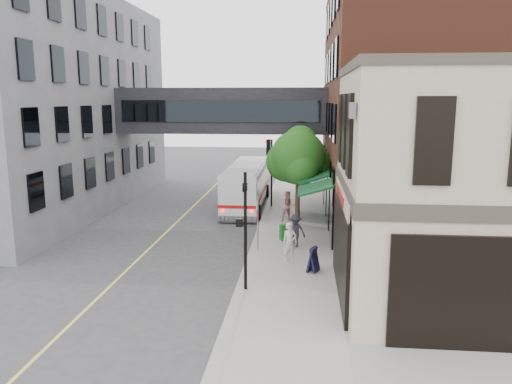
% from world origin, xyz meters
% --- Properties ---
extents(ground, '(120.00, 120.00, 0.00)m').
position_xyz_m(ground, '(0.00, 0.00, 0.00)').
color(ground, '#38383A').
rests_on(ground, ground).
extents(sidewalk_main, '(4.00, 60.00, 0.15)m').
position_xyz_m(sidewalk_main, '(2.00, 14.00, 0.07)').
color(sidewalk_main, gray).
rests_on(sidewalk_main, ground).
extents(corner_building, '(10.19, 8.12, 8.45)m').
position_xyz_m(corner_building, '(8.97, 2.00, 4.21)').
color(corner_building, tan).
rests_on(corner_building, ground).
extents(brick_building, '(13.76, 18.00, 14.00)m').
position_xyz_m(brick_building, '(9.98, 15.00, 6.99)').
color(brick_building, '#592A1B').
rests_on(brick_building, ground).
extents(opposite_building, '(14.00, 24.00, 14.00)m').
position_xyz_m(opposite_building, '(-17.00, 16.00, 7.00)').
color(opposite_building, slate).
rests_on(opposite_building, ground).
extents(skyway_bridge, '(14.00, 3.18, 3.00)m').
position_xyz_m(skyway_bridge, '(-3.00, 18.00, 6.50)').
color(skyway_bridge, black).
rests_on(skyway_bridge, ground).
extents(traffic_signal_near, '(0.44, 0.22, 4.60)m').
position_xyz_m(traffic_signal_near, '(0.37, 2.00, 2.98)').
color(traffic_signal_near, black).
rests_on(traffic_signal_near, sidewalk_main).
extents(traffic_signal_far, '(0.53, 0.28, 4.50)m').
position_xyz_m(traffic_signal_far, '(0.26, 17.00, 3.34)').
color(traffic_signal_far, black).
rests_on(traffic_signal_far, sidewalk_main).
extents(street_sign_pole, '(0.08, 0.75, 3.00)m').
position_xyz_m(street_sign_pole, '(0.39, 7.00, 1.93)').
color(street_sign_pole, gray).
rests_on(street_sign_pole, sidewalk_main).
extents(street_tree, '(3.80, 3.20, 5.60)m').
position_xyz_m(street_tree, '(2.19, 13.22, 3.91)').
color(street_tree, '#382619').
rests_on(street_tree, sidewalk_main).
extents(lane_marking, '(0.12, 40.00, 0.01)m').
position_xyz_m(lane_marking, '(-5.00, 10.00, 0.01)').
color(lane_marking, '#D8CC4C').
rests_on(lane_marking, ground).
extents(bus, '(2.56, 10.45, 2.81)m').
position_xyz_m(bus, '(-1.34, 17.63, 1.58)').
color(bus, silver).
rests_on(bus, ground).
extents(pedestrian_a, '(0.74, 0.61, 1.74)m').
position_xyz_m(pedestrian_a, '(1.96, 5.50, 1.02)').
color(pedestrian_a, silver).
rests_on(pedestrian_a, sidewalk_main).
extents(pedestrian_b, '(1.04, 0.91, 1.79)m').
position_xyz_m(pedestrian_b, '(1.67, 12.91, 1.05)').
color(pedestrian_b, tan).
rests_on(pedestrian_b, sidewalk_main).
extents(pedestrian_c, '(1.18, 0.89, 1.62)m').
position_xyz_m(pedestrian_c, '(2.17, 7.70, 0.96)').
color(pedestrian_c, black).
rests_on(pedestrian_c, sidewalk_main).
extents(newspaper_box, '(0.52, 0.50, 0.83)m').
position_xyz_m(newspaper_box, '(1.60, 8.82, 0.56)').
color(newspaper_box, '#14591B').
rests_on(newspaper_box, sidewalk_main).
extents(sandwich_board, '(0.57, 0.69, 1.05)m').
position_xyz_m(sandwich_board, '(2.99, 4.21, 0.68)').
color(sandwich_board, black).
rests_on(sandwich_board, sidewalk_main).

